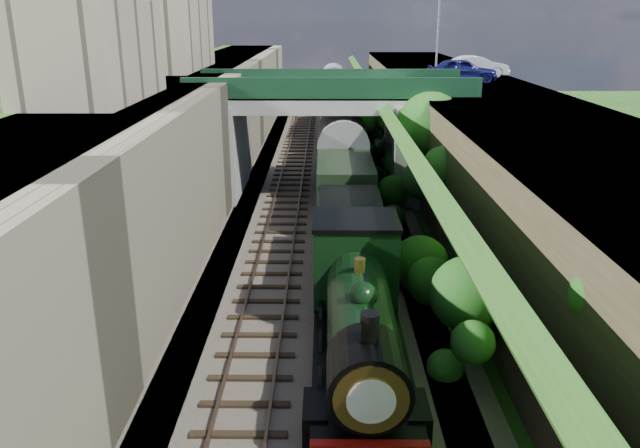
% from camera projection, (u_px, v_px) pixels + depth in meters
% --- Properties ---
extents(trackbed, '(10.00, 90.00, 0.20)m').
position_uv_depth(trackbed, '(321.00, 213.00, 34.16)').
color(trackbed, '#473F38').
rests_on(trackbed, ground).
extents(retaining_wall, '(1.00, 90.00, 7.00)m').
position_uv_depth(retaining_wall, '(218.00, 152.00, 33.12)').
color(retaining_wall, '#756B56').
rests_on(retaining_wall, ground).
extents(street_plateau_left, '(6.00, 90.00, 7.00)m').
position_uv_depth(street_plateau_left, '(153.00, 151.00, 33.15)').
color(street_plateau_left, '#262628').
rests_on(street_plateau_left, ground).
extents(street_plateau_right, '(8.00, 90.00, 6.25)m').
position_uv_depth(street_plateau_right, '(500.00, 159.00, 33.13)').
color(street_plateau_right, '#262628').
rests_on(street_plateau_right, ground).
extents(embankment_slope, '(4.25, 90.86, 6.36)m').
position_uv_depth(embankment_slope, '(412.00, 163.00, 34.16)').
color(embankment_slope, '#1E4714').
rests_on(embankment_slope, ground).
extents(track_left, '(2.50, 90.00, 0.20)m').
position_uv_depth(track_left, '(285.00, 210.00, 34.13)').
color(track_left, black).
rests_on(track_left, trackbed).
extents(track_right, '(2.50, 90.00, 0.20)m').
position_uv_depth(track_right, '(343.00, 210.00, 34.11)').
color(track_right, black).
rests_on(track_right, trackbed).
extents(road_bridge, '(16.00, 6.40, 7.25)m').
position_uv_depth(road_bridge, '(338.00, 128.00, 36.69)').
color(road_bridge, gray).
rests_on(road_bridge, ground).
extents(building_far, '(5.00, 10.00, 6.00)m').
position_uv_depth(building_far, '(161.00, 22.00, 40.58)').
color(building_far, gray).
rests_on(building_far, street_plateau_left).
extents(building_near, '(4.00, 8.00, 4.00)m').
position_uv_depth(building_near, '(91.00, 50.00, 25.72)').
color(building_near, gray).
rests_on(building_near, street_plateau_left).
extents(tree, '(3.60, 3.80, 6.60)m').
position_uv_depth(tree, '(432.00, 128.00, 33.38)').
color(tree, black).
rests_on(tree, ground).
extents(lamppost, '(0.87, 0.15, 6.00)m').
position_uv_depth(lamppost, '(439.00, 28.00, 42.63)').
color(lamppost, gray).
rests_on(lamppost, street_plateau_right).
extents(car_blue, '(4.50, 1.86, 1.52)m').
position_uv_depth(car_blue, '(462.00, 70.00, 40.25)').
color(car_blue, '#11124B').
rests_on(car_blue, street_plateau_right).
extents(car_silver, '(4.50, 1.76, 1.46)m').
position_uv_depth(car_silver, '(476.00, 66.00, 43.90)').
color(car_silver, silver).
rests_on(car_silver, street_plateau_right).
extents(locomotive, '(3.10, 10.22, 3.83)m').
position_uv_depth(locomotive, '(359.00, 317.00, 18.39)').
color(locomotive, black).
rests_on(locomotive, trackbed).
extents(tender, '(2.70, 6.00, 3.05)m').
position_uv_depth(tender, '(350.00, 241.00, 25.46)').
color(tender, black).
rests_on(tender, trackbed).
extents(coach_front, '(2.90, 18.00, 3.70)m').
position_uv_depth(coach_front, '(342.00, 162.00, 37.28)').
color(coach_front, black).
rests_on(coach_front, trackbed).
extents(coach_middle, '(2.90, 18.00, 3.70)m').
position_uv_depth(coach_middle, '(336.00, 115.00, 55.11)').
color(coach_middle, black).
rests_on(coach_middle, trackbed).
extents(coach_rear, '(2.90, 18.00, 3.70)m').
position_uv_depth(coach_rear, '(334.00, 91.00, 72.94)').
color(coach_rear, black).
rests_on(coach_rear, trackbed).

